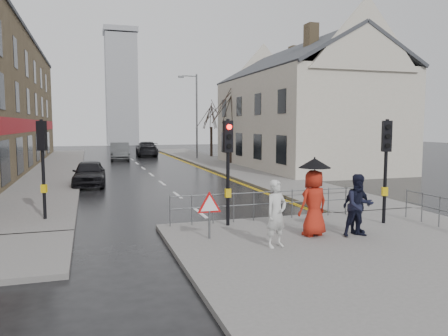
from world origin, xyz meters
TOP-DOWN VIEW (x-y plane):
  - ground at (0.00, 0.00)m, footprint 120.00×120.00m
  - near_pavement at (3.00, -3.50)m, footprint 10.00×9.00m
  - left_pavement at (-6.50, 23.00)m, footprint 4.00×44.00m
  - right_pavement at (6.50, 25.00)m, footprint 4.00×40.00m
  - pavement_bridge_right at (6.50, 3.00)m, footprint 4.00×4.20m
  - building_right_cream at (12.00, 18.00)m, footprint 9.00×16.40m
  - church_tower at (1.50, 62.00)m, footprint 5.00×5.00m
  - traffic_signal_near_left at (0.20, 0.20)m, footprint 0.28×0.27m
  - traffic_signal_near_right at (5.20, -1.00)m, footprint 0.34×0.33m
  - traffic_signal_far_left at (-5.50, 3.00)m, footprint 0.34×0.33m
  - guard_railing_front at (1.95, 0.60)m, footprint 7.14×0.04m
  - warning_sign at (-0.80, -1.21)m, footprint 0.80×0.07m
  - street_lamp at (5.82, 28.00)m, footprint 1.83×0.25m
  - tree_near at (7.50, 22.00)m, footprint 2.40×2.40m
  - tree_far at (8.00, 30.00)m, footprint 2.40×2.40m
  - pedestrian_a at (0.66, -2.54)m, footprint 0.75×0.61m
  - pedestrian_b at (3.38, -2.25)m, footprint 0.92×0.74m
  - pedestrian_with_umbrella at (2.18, -1.78)m, footprint 1.05×0.96m
  - pedestrian_d at (3.53, -1.92)m, footprint 1.03×0.55m
  - car_parked at (-4.00, 12.00)m, footprint 1.91×4.24m
  - car_mid at (-1.15, 29.86)m, footprint 1.97×5.07m
  - car_far at (1.93, 33.95)m, footprint 2.57×5.56m

SIDE VIEW (x-z plane):
  - ground at x=0.00m, z-range 0.00..0.00m
  - near_pavement at x=3.00m, z-range 0.00..0.14m
  - left_pavement at x=-6.50m, z-range 0.00..0.14m
  - right_pavement at x=6.50m, z-range 0.00..0.14m
  - pavement_bridge_right at x=6.50m, z-range 0.00..0.14m
  - car_parked at x=-4.00m, z-range 0.00..1.42m
  - car_far at x=1.93m, z-range 0.00..1.57m
  - car_mid at x=-1.15m, z-range 0.00..1.65m
  - guard_railing_front at x=1.95m, z-range 0.36..1.36m
  - pedestrian_d at x=3.53m, z-range 0.14..1.81m
  - pedestrian_a at x=0.66m, z-range 0.14..1.92m
  - warning_sign at x=-0.80m, z-range 0.37..1.72m
  - pedestrian_b at x=3.38m, z-range 0.14..1.95m
  - pedestrian_with_umbrella at x=2.18m, z-range 0.19..2.46m
  - traffic_signal_near_left at x=0.20m, z-range 0.76..4.16m
  - traffic_signal_near_right at x=5.20m, z-range 0.76..4.16m
  - traffic_signal_far_left at x=-5.50m, z-range 0.76..4.16m
  - tree_far at x=8.00m, z-range 1.60..7.24m
  - street_lamp at x=5.82m, z-range 0.71..8.71m
  - building_right_cream at x=12.00m, z-range -0.27..9.83m
  - tree_near at x=7.50m, z-range 1.85..8.43m
  - church_tower at x=1.50m, z-range 0.00..18.00m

